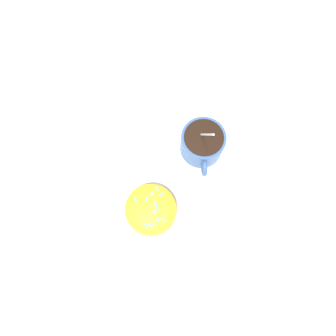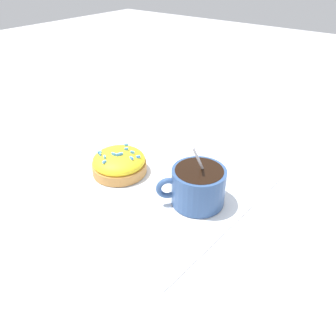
% 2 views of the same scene
% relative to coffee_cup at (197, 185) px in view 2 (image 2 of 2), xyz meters
% --- Properties ---
extents(ground_plane, '(3.00, 3.00, 0.00)m').
position_rel_coffee_cup_xyz_m(ground_plane, '(0.08, -0.00, -0.04)').
color(ground_plane, '#B2B2B7').
extents(paper_napkin, '(0.32, 0.33, 0.00)m').
position_rel_coffee_cup_xyz_m(paper_napkin, '(0.08, -0.00, -0.03)').
color(paper_napkin, white).
rests_on(paper_napkin, ground_plane).
extents(coffee_cup, '(0.09, 0.09, 0.11)m').
position_rel_coffee_cup_xyz_m(coffee_cup, '(0.00, 0.00, 0.00)').
color(coffee_cup, '#335184').
rests_on(coffee_cup, paper_napkin).
extents(frosted_pastry, '(0.10, 0.10, 0.05)m').
position_rel_coffee_cup_xyz_m(frosted_pastry, '(0.16, 0.01, -0.01)').
color(frosted_pastry, '#C18442').
rests_on(frosted_pastry, paper_napkin).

